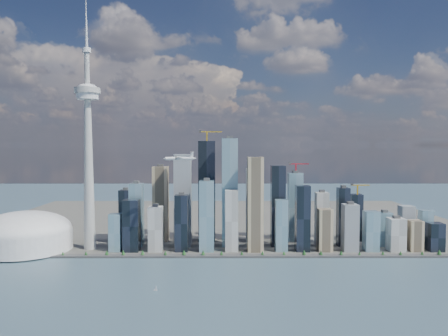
{
  "coord_description": "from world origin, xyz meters",
  "views": [
    {
      "loc": [
        -1.51,
        -657.05,
        235.13
      ],
      "look_at": [
        0.77,
        260.0,
        187.07
      ],
      "focal_mm": 35.0,
      "sensor_mm": 36.0,
      "label": 1
    }
  ],
  "objects_px": {
    "airplane": "(180,158)",
    "dome_stadium": "(25,234)",
    "sailboat_west": "(156,289)",
    "needle_tower": "(88,145)"
  },
  "relations": [
    {
      "from": "dome_stadium",
      "to": "sailboat_west",
      "type": "distance_m",
      "value": 423.44
    },
    {
      "from": "dome_stadium",
      "to": "sailboat_west",
      "type": "relative_size",
      "value": 20.2
    },
    {
      "from": "airplane",
      "to": "dome_stadium",
      "type": "bearing_deg",
      "value": 149.71
    },
    {
      "from": "dome_stadium",
      "to": "needle_tower",
      "type": "bearing_deg",
      "value": 4.09
    },
    {
      "from": "dome_stadium",
      "to": "airplane",
      "type": "distance_m",
      "value": 398.25
    },
    {
      "from": "needle_tower",
      "to": "dome_stadium",
      "type": "relative_size",
      "value": 2.75
    },
    {
      "from": "needle_tower",
      "to": "airplane",
      "type": "height_order",
      "value": "needle_tower"
    },
    {
      "from": "dome_stadium",
      "to": "sailboat_west",
      "type": "height_order",
      "value": "dome_stadium"
    },
    {
      "from": "needle_tower",
      "to": "airplane",
      "type": "distance_m",
      "value": 231.06
    },
    {
      "from": "sailboat_west",
      "to": "dome_stadium",
      "type": "bearing_deg",
      "value": 161.35
    }
  ]
}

